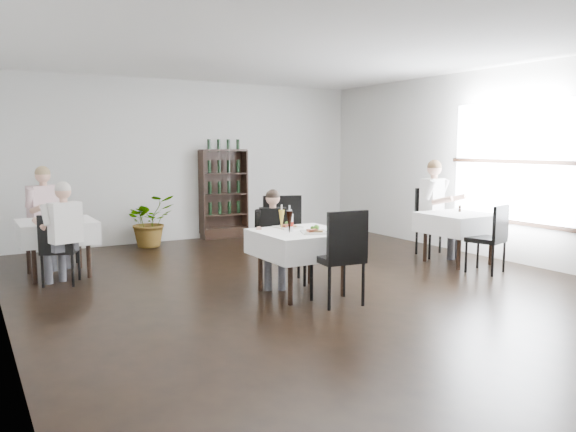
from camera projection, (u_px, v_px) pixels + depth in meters
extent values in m
plane|color=black|center=(321.00, 290.00, 6.99)|extent=(9.00, 9.00, 0.00)
plane|color=white|center=(323.00, 42.00, 6.62)|extent=(9.00, 9.00, 0.00)
plane|color=silver|center=(190.00, 161.00, 10.66)|extent=(7.00, 0.00, 7.00)
plane|color=silver|center=(513.00, 165.00, 8.56)|extent=(0.00, 9.00, 9.00)
cube|color=white|center=(512.00, 161.00, 8.54)|extent=(0.03, 2.20, 1.80)
cube|color=black|center=(508.00, 221.00, 8.65)|extent=(0.05, 2.30, 0.06)
cube|color=black|center=(224.00, 232.00, 10.98)|extent=(0.90, 0.28, 0.20)
cylinder|color=black|center=(290.00, 274.00, 6.30)|extent=(0.06, 0.06, 0.71)
cylinder|color=black|center=(260.00, 263.00, 6.93)|extent=(0.06, 0.06, 0.71)
cylinder|color=black|center=(343.00, 267.00, 6.67)|extent=(0.06, 0.06, 0.71)
cylinder|color=black|center=(310.00, 257.00, 7.29)|extent=(0.06, 0.06, 0.71)
cube|color=black|center=(301.00, 234.00, 6.75)|extent=(0.85, 0.85, 0.04)
cube|color=white|center=(301.00, 243.00, 6.76)|extent=(1.03, 1.03, 0.30)
cylinder|color=black|center=(34.00, 257.00, 7.27)|extent=(0.06, 0.06, 0.71)
cylinder|color=black|center=(28.00, 249.00, 7.85)|extent=(0.06, 0.06, 0.71)
cylinder|color=black|center=(88.00, 252.00, 7.61)|extent=(0.06, 0.06, 0.71)
cylinder|color=black|center=(79.00, 244.00, 8.19)|extent=(0.06, 0.06, 0.71)
cube|color=black|center=(56.00, 223.00, 7.69)|extent=(0.80, 0.80, 0.04)
cube|color=white|center=(57.00, 231.00, 7.70)|extent=(0.98, 0.98, 0.30)
cylinder|color=black|center=(459.00, 246.00, 8.10)|extent=(0.06, 0.06, 0.71)
cylinder|color=black|center=(425.00, 239.00, 8.68)|extent=(0.06, 0.06, 0.71)
cylinder|color=black|center=(491.00, 242.00, 8.44)|extent=(0.06, 0.06, 0.71)
cylinder|color=black|center=(457.00, 235.00, 9.02)|extent=(0.06, 0.06, 0.71)
cube|color=black|center=(459.00, 216.00, 8.51)|extent=(0.80, 0.80, 0.04)
cube|color=white|center=(458.00, 223.00, 8.52)|extent=(0.98, 0.98, 0.30)
imported|color=#20511B|center=(150.00, 221.00, 9.96)|extent=(0.91, 0.81, 0.93)
cylinder|color=black|center=(270.00, 268.00, 7.08)|extent=(0.04, 0.04, 0.51)
cylinder|color=black|center=(266.00, 261.00, 7.52)|extent=(0.04, 0.04, 0.51)
cylinder|color=black|center=(305.00, 267.00, 7.15)|extent=(0.04, 0.04, 0.51)
cylinder|color=black|center=(299.00, 260.00, 7.59)|extent=(0.04, 0.04, 0.51)
cube|color=black|center=(285.00, 242.00, 7.30)|extent=(0.67, 0.67, 0.08)
cube|color=black|center=(282.00, 216.00, 7.49)|extent=(0.50, 0.24, 0.56)
cylinder|color=black|center=(344.00, 276.00, 6.67)|extent=(0.04, 0.04, 0.49)
cylinder|color=black|center=(363.00, 284.00, 6.28)|extent=(0.04, 0.04, 0.49)
cylinder|color=black|center=(312.00, 280.00, 6.49)|extent=(0.04, 0.04, 0.49)
cylinder|color=black|center=(329.00, 288.00, 6.10)|extent=(0.04, 0.04, 0.49)
cube|color=black|center=(337.00, 258.00, 6.35)|extent=(0.54, 0.54, 0.08)
cube|color=black|center=(348.00, 236.00, 6.11)|extent=(0.50, 0.11, 0.54)
cylinder|color=black|center=(46.00, 255.00, 8.17)|extent=(0.03, 0.03, 0.42)
cylinder|color=black|center=(51.00, 250.00, 8.52)|extent=(0.03, 0.03, 0.42)
cylinder|color=black|center=(72.00, 254.00, 8.23)|extent=(0.03, 0.03, 0.42)
cylinder|color=black|center=(76.00, 250.00, 8.59)|extent=(0.03, 0.03, 0.42)
cube|color=black|center=(61.00, 237.00, 8.35)|extent=(0.53, 0.53, 0.06)
cube|color=black|center=(62.00, 219.00, 8.50)|extent=(0.41, 0.18, 0.45)
cylinder|color=black|center=(79.00, 264.00, 7.50)|extent=(0.03, 0.03, 0.42)
cylinder|color=black|center=(73.00, 270.00, 7.14)|extent=(0.03, 0.03, 0.42)
cylinder|color=black|center=(50.00, 265.00, 7.44)|extent=(0.03, 0.03, 0.42)
cylinder|color=black|center=(42.00, 271.00, 7.08)|extent=(0.03, 0.03, 0.42)
cube|color=black|center=(60.00, 250.00, 7.26)|extent=(0.55, 0.55, 0.06)
cube|color=black|center=(55.00, 233.00, 7.04)|extent=(0.41, 0.20, 0.46)
cylinder|color=black|center=(430.00, 244.00, 8.86)|extent=(0.04, 0.04, 0.50)
cylinder|color=black|center=(417.00, 239.00, 9.27)|extent=(0.04, 0.04, 0.50)
cylinder|color=black|center=(454.00, 243.00, 8.97)|extent=(0.04, 0.04, 0.50)
cylinder|color=black|center=(440.00, 238.00, 9.38)|extent=(0.04, 0.04, 0.50)
cube|color=black|center=(436.00, 224.00, 9.09)|extent=(0.62, 0.62, 0.08)
cube|color=black|center=(429.00, 204.00, 9.27)|extent=(0.50, 0.19, 0.54)
cylinder|color=black|center=(478.00, 253.00, 8.22)|extent=(0.03, 0.03, 0.44)
cylinder|color=black|center=(504.00, 257.00, 7.96)|extent=(0.03, 0.03, 0.44)
cylinder|color=black|center=(466.00, 257.00, 7.94)|extent=(0.03, 0.03, 0.44)
cylinder|color=black|center=(493.00, 261.00, 7.68)|extent=(0.03, 0.03, 0.44)
cube|color=black|center=(486.00, 239.00, 7.92)|extent=(0.55, 0.55, 0.07)
cube|color=black|center=(501.00, 223.00, 7.75)|extent=(0.44, 0.17, 0.48)
cube|color=#45464D|center=(267.00, 250.00, 7.07)|extent=(0.26, 0.38, 0.12)
cylinder|color=#45464D|center=(268.00, 274.00, 6.96)|extent=(0.09, 0.09, 0.42)
cube|color=#45464D|center=(281.00, 250.00, 7.09)|extent=(0.26, 0.38, 0.12)
cylinder|color=#45464D|center=(282.00, 273.00, 6.97)|extent=(0.09, 0.09, 0.42)
cube|color=black|center=(273.00, 226.00, 7.21)|extent=(0.39, 0.31, 0.47)
cylinder|color=tan|center=(258.00, 230.00, 6.96)|extent=(0.17, 0.27, 0.13)
cylinder|color=tan|center=(290.00, 230.00, 7.00)|extent=(0.17, 0.27, 0.13)
sphere|color=tan|center=(273.00, 198.00, 7.15)|extent=(0.18, 0.18, 0.18)
sphere|color=black|center=(273.00, 196.00, 7.14)|extent=(0.18, 0.18, 0.18)
cube|color=#45464D|center=(45.00, 230.00, 8.11)|extent=(0.29, 0.46, 0.14)
cylinder|color=#45464D|center=(52.00, 254.00, 8.03)|extent=(0.11, 0.11, 0.51)
cube|color=#45464D|center=(58.00, 228.00, 8.27)|extent=(0.29, 0.46, 0.14)
cylinder|color=#45464D|center=(66.00, 251.00, 8.19)|extent=(0.11, 0.11, 0.51)
cube|color=beige|center=(44.00, 205.00, 8.27)|extent=(0.47, 0.36, 0.57)
cylinder|color=tan|center=(37.00, 209.00, 7.91)|extent=(0.19, 0.33, 0.16)
cylinder|color=tan|center=(69.00, 206.00, 8.28)|extent=(0.19, 0.33, 0.16)
sphere|color=tan|center=(43.00, 175.00, 8.20)|extent=(0.22, 0.22, 0.22)
sphere|color=olive|center=(43.00, 173.00, 8.20)|extent=(0.22, 0.22, 0.22)
cube|color=#45464D|center=(67.00, 244.00, 7.27)|extent=(0.24, 0.41, 0.13)
cylinder|color=#45464D|center=(62.00, 264.00, 7.42)|extent=(0.10, 0.10, 0.46)
cube|color=#45464D|center=(53.00, 246.00, 7.14)|extent=(0.24, 0.41, 0.13)
cylinder|color=#45464D|center=(48.00, 267.00, 7.29)|extent=(0.10, 0.10, 0.46)
cube|color=white|center=(65.00, 223.00, 7.05)|extent=(0.42, 0.30, 0.51)
cylinder|color=tan|center=(72.00, 221.00, 7.38)|extent=(0.15, 0.30, 0.14)
cylinder|color=tan|center=(40.00, 224.00, 7.06)|extent=(0.15, 0.30, 0.14)
sphere|color=tan|center=(63.00, 191.00, 7.01)|extent=(0.20, 0.20, 0.20)
sphere|color=beige|center=(63.00, 189.00, 7.01)|extent=(0.20, 0.20, 0.20)
cube|color=#45464D|center=(440.00, 221.00, 8.91)|extent=(0.29, 0.48, 0.15)
cylinder|color=#45464D|center=(451.00, 243.00, 8.83)|extent=(0.12, 0.12, 0.53)
cube|color=#45464D|center=(446.00, 219.00, 9.08)|extent=(0.29, 0.48, 0.15)
cylinder|color=#45464D|center=(457.00, 241.00, 9.00)|extent=(0.12, 0.12, 0.53)
cube|color=white|center=(432.00, 197.00, 9.08)|extent=(0.49, 0.37, 0.60)
cylinder|color=tan|center=(442.00, 201.00, 8.71)|extent=(0.19, 0.35, 0.17)
cylinder|color=tan|center=(456.00, 198.00, 9.09)|extent=(0.19, 0.35, 0.17)
sphere|color=tan|center=(434.00, 169.00, 9.01)|extent=(0.23, 0.23, 0.23)
sphere|color=brown|center=(434.00, 167.00, 9.01)|extent=(0.23, 0.23, 0.23)
cube|color=white|center=(288.00, 227.00, 6.99)|extent=(0.30, 0.30, 0.02)
cube|color=#5A2619|center=(286.00, 226.00, 6.95)|extent=(0.13, 0.12, 0.03)
sphere|color=#376F1D|center=(291.00, 223.00, 7.06)|extent=(0.07, 0.07, 0.07)
cube|color=brown|center=(292.00, 226.00, 6.94)|extent=(0.12, 0.10, 0.02)
cube|color=white|center=(314.00, 232.00, 6.59)|extent=(0.37, 0.37, 0.02)
cube|color=#5A2619|center=(312.00, 231.00, 6.55)|extent=(0.13, 0.11, 0.03)
sphere|color=#376F1D|center=(316.00, 227.00, 6.65)|extent=(0.07, 0.07, 0.07)
cube|color=brown|center=(319.00, 231.00, 6.54)|extent=(0.13, 0.13, 0.02)
cone|color=black|center=(289.00, 222.00, 6.53)|extent=(0.08, 0.08, 0.27)
cylinder|color=silver|center=(289.00, 208.00, 6.51)|extent=(0.02, 0.02, 0.07)
cone|color=gold|center=(282.00, 220.00, 6.76)|extent=(0.07, 0.07, 0.25)
cylinder|color=silver|center=(282.00, 207.00, 6.74)|extent=(0.02, 0.02, 0.06)
cylinder|color=silver|center=(291.00, 223.00, 6.70)|extent=(0.06, 0.06, 0.21)
cylinder|color=#A91409|center=(291.00, 224.00, 6.70)|extent=(0.07, 0.07, 0.05)
cylinder|color=silver|center=(291.00, 212.00, 6.68)|extent=(0.03, 0.03, 0.05)
cube|color=black|center=(329.00, 232.00, 6.67)|extent=(0.20, 0.18, 0.01)
cylinder|color=silver|center=(328.00, 231.00, 6.66)|extent=(0.08, 0.17, 0.01)
cylinder|color=silver|center=(330.00, 231.00, 6.67)|extent=(0.09, 0.16, 0.01)
cylinder|color=black|center=(460.00, 209.00, 8.69)|extent=(0.05, 0.05, 0.10)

